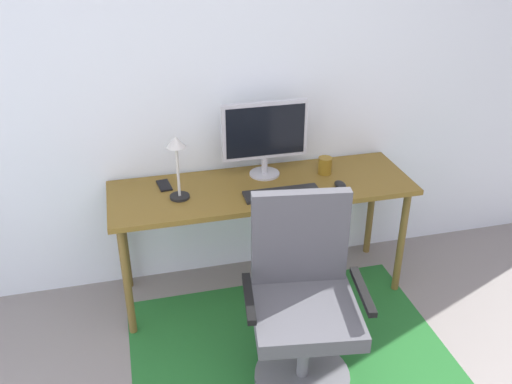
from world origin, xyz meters
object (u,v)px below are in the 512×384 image
desk_lamp (177,155)px  computer_mouse (340,185)px  coffee_cup (325,166)px  monitor (265,133)px  cell_phone (164,185)px  desk (262,197)px  keyboard (282,193)px  office_chair (303,308)px

desk_lamp → computer_mouse: bearing=-6.3°
coffee_cup → monitor: bearing=169.2°
coffee_cup → cell_phone: coffee_cup is taller
desk → keyboard: bearing=-59.7°
computer_mouse → keyboard: bearing=-179.4°
monitor → desk_lamp: bearing=-162.4°
coffee_cup → desk_lamp: bearing=-173.5°
monitor → desk_lamp: 0.56m
office_chair → desk_lamp: bearing=133.3°
cell_phone → office_chair: bearing=-64.2°
desk → monitor: bearing=70.1°
computer_mouse → coffee_cup: 0.20m
monitor → cell_phone: bearing=-179.4°
coffee_cup → cell_phone: size_ratio=0.72×
cell_phone → desk_lamp: desk_lamp is taller
cell_phone → desk_lamp: (0.07, -0.16, 0.25)m
coffee_cup → desk_lamp: 0.91m
desk → coffee_cup: bearing=9.7°
desk → computer_mouse: 0.46m
coffee_cup → desk_lamp: (-0.89, -0.10, 0.21)m
monitor → office_chair: (-0.04, -0.88, -0.57)m
monitor → computer_mouse: size_ratio=4.85×
desk_lamp → office_chair: 1.03m
keyboard → coffee_cup: (0.33, 0.20, 0.04)m
monitor → desk_lamp: size_ratio=1.38×
keyboard → cell_phone: 0.68m
desk → coffee_cup: coffee_cup is taller
computer_mouse → desk_lamp: size_ratio=0.28×
monitor → coffee_cup: monitor is taller
desk → office_chair: (0.01, -0.74, -0.23)m
monitor → office_chair: size_ratio=0.51×
cell_phone → desk_lamp: size_ratio=0.38×
computer_mouse → cell_phone: size_ratio=0.74×
monitor → keyboard: (0.03, -0.27, -0.26)m
monitor → keyboard: monitor is taller
desk_lamp → coffee_cup: bearing=6.5°
keyboard → coffee_cup: bearing=32.0°
desk → desk_lamp: size_ratio=4.78×
monitor → computer_mouse: monitor is taller
desk → cell_phone: (-0.55, 0.13, 0.08)m
office_chair → monitor: bearing=96.2°
desk_lamp → monitor: bearing=17.6°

